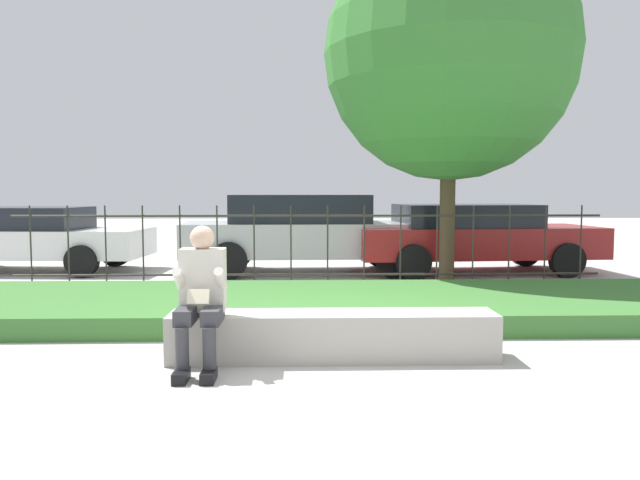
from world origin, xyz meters
name	(u,v)px	position (x,y,z in m)	size (l,w,h in m)	color
ground_plane	(314,359)	(0.00, 0.00, 0.00)	(60.00, 60.00, 0.00)	#B2AFA8
stone_bench	(333,339)	(0.17, 0.00, 0.19)	(2.95, 0.48, 0.43)	#ADA89E
person_seated_reader	(201,292)	(-0.97, -0.27, 0.66)	(0.42, 0.73, 1.23)	black
grass_berm	(311,305)	(0.00, 2.04, 0.12)	(10.89, 2.68, 0.24)	#3D7533
iron_fence	(309,246)	(0.00, 3.85, 0.69)	(8.89, 0.03, 1.31)	#332D28
car_parked_left	(25,237)	(-5.39, 6.44, 0.66)	(4.58, 2.07, 1.23)	silver
car_parked_center	(307,231)	(-0.01, 6.12, 0.78)	(4.69, 1.96, 1.46)	#B7B7BC
car_parked_right	(472,236)	(3.08, 6.02, 0.70)	(4.62, 2.20, 1.28)	maroon
tree_behind_fence	(450,55)	(2.30, 4.70, 3.74)	(4.09, 4.09, 5.79)	#4C3D28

